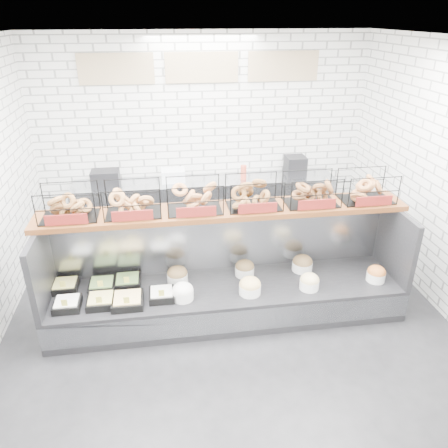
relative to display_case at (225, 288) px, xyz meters
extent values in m
plane|color=black|center=(0.02, -0.34, -0.33)|extent=(5.50, 5.50, 0.00)
cube|color=white|center=(0.02, 2.41, 1.17)|extent=(5.00, 0.02, 3.00)
cube|color=white|center=(0.02, -0.34, 2.67)|extent=(5.00, 5.50, 0.02)
cube|color=#C4AD88|center=(-1.18, 2.38, 2.17)|extent=(1.05, 0.03, 0.42)
cube|color=#C4AD88|center=(0.02, 2.38, 2.17)|extent=(1.05, 0.03, 0.42)
cube|color=#C4AD88|center=(1.22, 2.38, 2.17)|extent=(1.05, 0.03, 0.42)
cube|color=black|center=(0.02, -0.04, -0.13)|extent=(4.00, 0.90, 0.40)
cube|color=#93969B|center=(0.02, -0.48, -0.11)|extent=(4.00, 0.03, 0.28)
cube|color=#93969B|center=(0.02, 0.37, 0.47)|extent=(4.00, 0.08, 0.80)
cube|color=black|center=(-1.95, -0.04, 0.47)|extent=(0.06, 0.90, 0.80)
cube|color=black|center=(1.99, -0.04, 0.47)|extent=(0.06, 0.90, 0.80)
cube|color=black|center=(-1.71, -0.22, 0.11)|extent=(0.28, 0.28, 0.08)
cube|color=white|center=(-1.71, -0.22, 0.15)|extent=(0.23, 0.23, 0.04)
cube|color=#D6CC4A|center=(-1.71, -0.32, 0.20)|extent=(0.06, 0.01, 0.08)
cube|color=black|center=(-1.79, 0.13, 0.11)|extent=(0.28, 0.28, 0.08)
cube|color=#F3ED7C|center=(-1.79, 0.13, 0.15)|extent=(0.24, 0.24, 0.04)
cube|color=#D6CC4A|center=(-1.79, 0.04, 0.20)|extent=(0.06, 0.01, 0.08)
cube|color=black|center=(-1.36, -0.22, 0.11)|extent=(0.29, 0.29, 0.08)
cube|color=#DDCE71|center=(-1.36, -0.22, 0.15)|extent=(0.25, 0.25, 0.04)
cube|color=#D6CC4A|center=(-1.36, -0.32, 0.20)|extent=(0.06, 0.01, 0.08)
cube|color=black|center=(-1.38, 0.09, 0.11)|extent=(0.29, 0.29, 0.08)
cube|color=#739B4F|center=(-1.38, 0.09, 0.15)|extent=(0.24, 0.24, 0.04)
cube|color=#D6CC4A|center=(-1.38, -0.01, 0.20)|extent=(0.06, 0.01, 0.08)
cube|color=black|center=(-1.08, -0.25, 0.11)|extent=(0.33, 0.33, 0.08)
cube|color=#F7CE7E|center=(-1.08, -0.25, 0.15)|extent=(0.28, 0.28, 0.04)
cube|color=#D6CC4A|center=(-1.08, -0.37, 0.20)|extent=(0.06, 0.01, 0.08)
cube|color=black|center=(-1.10, 0.12, 0.11)|extent=(0.29, 0.29, 0.08)
cube|color=#698F48|center=(-1.10, 0.12, 0.15)|extent=(0.25, 0.25, 0.04)
cube|color=#D6CC4A|center=(-1.10, 0.02, 0.20)|extent=(0.06, 0.01, 0.08)
cube|color=black|center=(-0.72, -0.20, 0.11)|extent=(0.27, 0.27, 0.08)
cube|color=silver|center=(-0.72, -0.20, 0.15)|extent=(0.23, 0.23, 0.04)
cube|color=#D6CC4A|center=(-0.72, -0.29, 0.20)|extent=(0.06, 0.01, 0.08)
cylinder|color=white|center=(-0.49, -0.24, 0.13)|extent=(0.23, 0.23, 0.11)
ellipsoid|color=white|center=(-0.49, -0.24, 0.19)|extent=(0.23, 0.23, 0.16)
cylinder|color=white|center=(-0.53, 0.10, 0.13)|extent=(0.24, 0.24, 0.11)
ellipsoid|color=brown|center=(-0.53, 0.10, 0.19)|extent=(0.23, 0.23, 0.16)
cylinder|color=white|center=(0.25, -0.24, 0.13)|extent=(0.24, 0.24, 0.11)
ellipsoid|color=tan|center=(0.25, -0.24, 0.19)|extent=(0.24, 0.24, 0.17)
cylinder|color=white|center=(0.26, 0.14, 0.13)|extent=(0.23, 0.23, 0.11)
ellipsoid|color=brown|center=(0.26, 0.14, 0.19)|extent=(0.22, 0.22, 0.16)
cylinder|color=white|center=(0.92, -0.25, 0.13)|extent=(0.22, 0.22, 0.11)
ellipsoid|color=#D7BF84|center=(0.92, -0.25, 0.19)|extent=(0.21, 0.21, 0.15)
cylinder|color=white|center=(0.97, 0.14, 0.13)|extent=(0.24, 0.24, 0.11)
ellipsoid|color=brown|center=(0.97, 0.14, 0.19)|extent=(0.24, 0.24, 0.17)
cylinder|color=white|center=(1.74, -0.21, 0.13)|extent=(0.21, 0.21, 0.11)
ellipsoid|color=#C06728|center=(1.74, -0.21, 0.19)|extent=(0.21, 0.21, 0.15)
cube|color=#4B2410|center=(0.02, 0.18, 0.90)|extent=(4.10, 0.50, 0.06)
cube|color=black|center=(-1.62, 0.18, 1.10)|extent=(0.60, 0.38, 0.34)
cube|color=maroon|center=(-1.62, -0.02, 1.00)|extent=(0.42, 0.02, 0.11)
cube|color=black|center=(-0.96, 0.18, 1.10)|extent=(0.60, 0.38, 0.34)
cube|color=maroon|center=(-0.96, -0.02, 1.00)|extent=(0.42, 0.02, 0.11)
cube|color=black|center=(-0.30, 0.18, 1.10)|extent=(0.60, 0.38, 0.34)
cube|color=maroon|center=(-0.30, -0.02, 1.00)|extent=(0.42, 0.02, 0.11)
cube|color=black|center=(0.35, 0.18, 1.10)|extent=(0.60, 0.38, 0.34)
cube|color=maroon|center=(0.35, -0.02, 1.00)|extent=(0.42, 0.02, 0.11)
cube|color=black|center=(1.01, 0.18, 1.10)|extent=(0.60, 0.38, 0.34)
cube|color=maroon|center=(1.01, -0.02, 1.00)|extent=(0.42, 0.02, 0.11)
cube|color=black|center=(1.67, 0.18, 1.10)|extent=(0.60, 0.38, 0.34)
cube|color=maroon|center=(1.67, -0.02, 1.00)|extent=(0.42, 0.02, 0.11)
cube|color=#93969B|center=(0.02, 2.09, 0.12)|extent=(4.00, 0.60, 0.90)
cube|color=black|center=(-1.46, 2.04, 0.69)|extent=(0.40, 0.30, 0.24)
cube|color=silver|center=(-0.47, 2.12, 0.66)|extent=(0.35, 0.28, 0.18)
cylinder|color=#D04C34|center=(0.60, 2.04, 0.68)|extent=(0.09, 0.09, 0.22)
cube|color=black|center=(1.43, 2.11, 0.72)|extent=(0.30, 0.30, 0.30)
camera|label=1|loc=(-0.63, -4.18, 2.88)|focal=35.00mm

